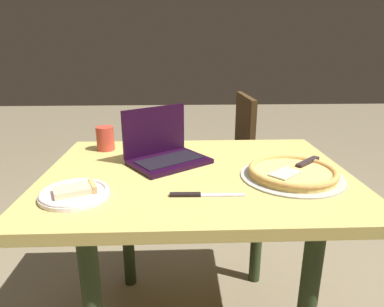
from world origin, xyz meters
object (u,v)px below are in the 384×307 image
Objects in this scene: pizza_plate at (75,193)px; table_knife at (199,195)px; pizza_tray at (292,173)px; chair_near at (226,154)px; drink_cup at (105,138)px; laptop at (165,151)px; dining_table at (196,196)px.

pizza_plate is 0.40m from table_knife.
pizza_plate reaches higher than table_knife.
pizza_plate is at bearing -1.39° from table_knife.
chair_near is at bearing -85.20° from pizza_tray.
pizza_plate is at bearing 90.42° from drink_cup.
laptop is at bearing -22.10° from pizza_tray.
laptop reaches higher than pizza_plate.
laptop is 0.51m from pizza_tray.
laptop is 0.36m from table_knife.
chair_near reaches higher than dining_table.
table_knife is 0.26× the size of chair_near.
pizza_plate is at bearing 61.44° from chair_near.
pizza_plate is at bearing 50.06° from laptop.
pizza_tray is at bearing 153.79° from drink_cup.
drink_cup is at bearing -35.89° from dining_table.
table_knife is (0.35, 0.14, -0.02)m from pizza_tray.
pizza_tray reaches higher than table_knife.
pizza_tray is 0.38m from table_knife.
pizza_tray is at bearing 167.47° from dining_table.
drink_cup reaches higher than dining_table.
pizza_tray is 1.11m from chair_near.
dining_table is 0.23m from laptop.
laptop reaches higher than pizza_tray.
drink_cup is (0.40, -0.29, 0.16)m from dining_table.
drink_cup is (0.40, -0.51, 0.05)m from table_knife.
drink_cup is 0.12× the size of chair_near.
laptop is 0.43m from pizza_plate.
pizza_plate is (0.27, 0.33, -0.03)m from laptop.
dining_table is 5.28× the size of pizza_plate.
dining_table is 1.25× the size of chair_near.
dining_table is 0.47m from pizza_plate.
pizza_tray is at bearing 94.80° from chair_near.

